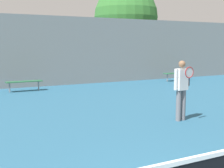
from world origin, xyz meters
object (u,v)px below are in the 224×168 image
(bench_adjacent_court, at_px, (24,82))
(tree_green_broad, at_px, (126,17))
(tennis_player, at_px, (182,87))
(bench_by_gate, at_px, (176,74))

(bench_adjacent_court, xyz_separation_m, tree_green_broad, (8.38, 5.11, 3.62))
(tennis_player, bearing_deg, tree_green_broad, 61.04)
(tree_green_broad, bearing_deg, bench_adjacent_court, -148.64)
(bench_by_gate, xyz_separation_m, tree_green_broad, (-0.46, 5.11, 3.62))
(bench_adjacent_court, distance_m, bench_by_gate, 8.84)
(bench_by_gate, bearing_deg, bench_adjacent_court, 180.00)
(tennis_player, distance_m, bench_by_gate, 9.85)
(bench_adjacent_court, relative_size, bench_by_gate, 0.99)
(tennis_player, relative_size, tree_green_broad, 0.27)
(bench_adjacent_court, xyz_separation_m, bench_by_gate, (8.84, 0.00, 0.00))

